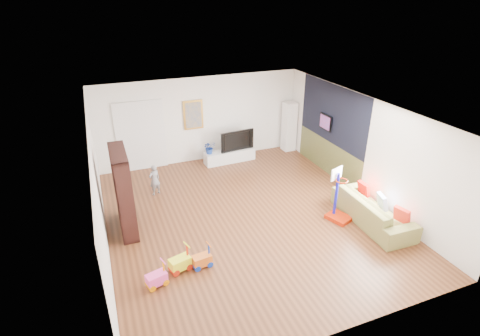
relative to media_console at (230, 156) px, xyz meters
name	(u,v)px	position (x,y,z in m)	size (l,w,h in m)	color
floor	(246,216)	(-0.76, -3.23, -0.19)	(6.50, 7.50, 0.00)	brown
ceiling	(247,111)	(-0.76, -3.23, 2.51)	(6.50, 7.50, 0.00)	white
wall_back	(201,120)	(-0.76, 0.52, 1.16)	(6.50, 0.00, 2.70)	white
wall_front	(344,269)	(-0.76, -6.98, 1.16)	(6.50, 0.00, 2.70)	white
wall_left	(98,192)	(-4.01, -3.23, 1.16)	(0.00, 7.50, 2.70)	silver
wall_right	(362,147)	(2.49, -3.23, 1.16)	(0.00, 7.50, 2.70)	silver
navy_accent	(332,114)	(2.48, -1.83, 1.66)	(0.01, 3.20, 1.70)	black
olive_wainscot	(327,157)	(2.48, -1.83, 0.31)	(0.01, 3.20, 1.00)	brown
doorway	(141,137)	(-2.66, 0.48, 0.86)	(1.45, 0.06, 2.10)	white
painting_back	(193,115)	(-1.01, 0.48, 1.36)	(0.62, 0.06, 0.92)	gold
artwork_right	(325,122)	(2.41, -1.63, 1.36)	(0.04, 0.56, 0.46)	#7F3F8C
media_console	(230,156)	(0.00, 0.00, 0.00)	(1.66, 0.41, 0.39)	silver
tall_cabinet	(289,127)	(2.24, 0.20, 0.65)	(0.39, 0.39, 1.68)	white
bookshelf	(123,192)	(-3.51, -2.66, 0.78)	(0.35, 1.33, 1.94)	black
sofa	(373,210)	(1.96, -4.54, 0.13)	(2.24, 0.88, 0.66)	olive
basketball_hoop	(342,196)	(1.29, -4.18, 0.47)	(0.46, 0.56, 1.33)	#AF2106
ride_on_yellow	(180,259)	(-2.72, -4.55, 0.08)	(0.41, 0.26, 0.55)	#F4F921
ride_on_orange	(202,256)	(-2.29, -4.61, 0.06)	(0.38, 0.23, 0.50)	orange
ride_on_pink	(156,275)	(-3.23, -4.81, 0.06)	(0.38, 0.23, 0.50)	#F948A6
child	(155,180)	(-2.62, -1.28, 0.24)	(0.32, 0.21, 0.87)	gray
tv	(236,140)	(0.23, 0.03, 0.52)	(1.14, 0.15, 0.66)	black
vase_plant	(210,147)	(-0.67, 0.00, 0.40)	(0.37, 0.32, 0.42)	navy
pillow_left	(402,215)	(2.19, -5.19, 0.32)	(0.10, 0.37, 0.37)	red
pillow_center	(382,202)	(2.19, -4.56, 0.32)	(0.10, 0.37, 0.37)	white
pillow_right	(364,189)	(2.19, -3.88, 0.32)	(0.09, 0.35, 0.35)	#BE0C06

